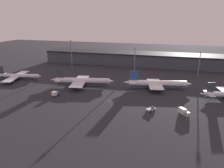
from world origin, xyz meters
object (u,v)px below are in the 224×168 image
object	(u,v)px
airplane_0	(17,76)
airplane_1	(82,81)
airplane_2	(157,84)
service_vehicle_2	(151,109)
service_vehicle_0	(184,112)
service_vehicle_3	(55,94)

from	to	relation	value
airplane_0	airplane_1	world-z (taller)	airplane_1
airplane_2	service_vehicle_2	distance (m)	41.09
service_vehicle_2	service_vehicle_0	bearing A→B (deg)	-48.50
airplane_2	service_vehicle_2	bearing A→B (deg)	-101.99
airplane_2	service_vehicle_3	bearing A→B (deg)	-163.99
airplane_2	airplane_0	bearing A→B (deg)	171.32
airplane_1	airplane_2	bearing A→B (deg)	-3.56
airplane_2	service_vehicle_3	xyz separation A→B (m)	(-64.29, -33.23, -2.06)
airplane_1	service_vehicle_3	xyz separation A→B (m)	(-8.46, -25.62, -1.99)
airplane_0	airplane_1	size ratio (longest dim) A/B	0.82
airplane_0	service_vehicle_0	size ratio (longest dim) A/B	5.56
airplane_0	service_vehicle_3	xyz separation A→B (m)	(50.45, -27.93, -1.15)
airplane_0	service_vehicle_2	size ratio (longest dim) A/B	7.10
airplane_1	airplane_2	size ratio (longest dim) A/B	0.98
airplane_2	service_vehicle_0	world-z (taller)	airplane_2
airplane_2	service_vehicle_0	bearing A→B (deg)	-79.16
airplane_0	airplane_2	world-z (taller)	airplane_2
airplane_2	service_vehicle_0	xyz separation A→B (m)	(17.03, -41.79, -1.83)
airplane_0	service_vehicle_2	distance (m)	119.72
airplane_0	airplane_1	bearing A→B (deg)	-13.58
service_vehicle_0	service_vehicle_2	xyz separation A→B (m)	(-17.50, 0.80, -0.90)
service_vehicle_3	service_vehicle_0	bearing A→B (deg)	-74.71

